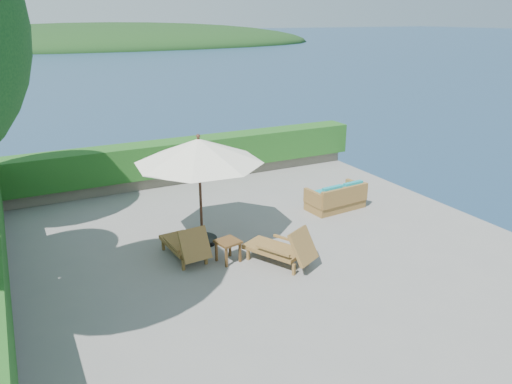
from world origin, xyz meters
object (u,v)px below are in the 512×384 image
lounge_right (283,248)px  lounge_left (186,244)px  patio_umbrella (199,152)px  side_table (228,244)px  wicker_loveseat (337,199)px

lounge_right → lounge_left: bearing=119.5°
patio_umbrella → lounge_left: (-0.62, -0.66, -1.84)m
lounge_left → lounge_right: bearing=-37.8°
patio_umbrella → side_table: bearing=-82.6°
lounge_right → wicker_loveseat: (2.94, 2.15, -0.07)m
wicker_loveseat → lounge_right: bearing=-148.8°
patio_umbrella → lounge_left: size_ratio=2.35×
patio_umbrella → wicker_loveseat: bearing=4.6°
lounge_right → wicker_loveseat: bearing=9.1°
patio_umbrella → lounge_right: (1.15, -1.82, -1.83)m
patio_umbrella → lounge_right: patio_umbrella is taller
lounge_left → side_table: bearing=-37.9°
lounge_right → side_table: (-1.00, 0.65, 0.03)m
lounge_left → wicker_loveseat: 4.81m
patio_umbrella → side_table: patio_umbrella is taller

